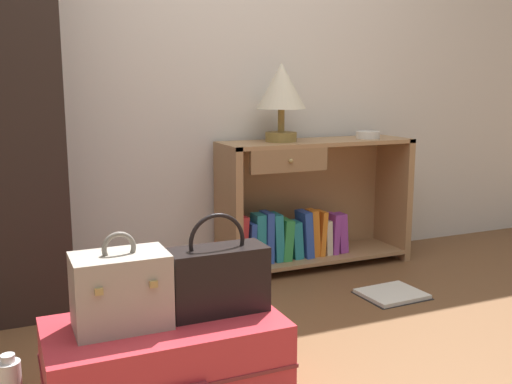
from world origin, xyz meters
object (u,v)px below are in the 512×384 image
at_px(suitcase_large, 166,360).
at_px(train_case, 121,290).
at_px(bookshelf, 307,208).
at_px(table_lamp, 281,90).
at_px(bowl, 368,135).
at_px(open_book_on_floor, 392,294).
at_px(handbag, 218,278).

xyz_separation_m(suitcase_large, train_case, (-0.13, 0.01, 0.26)).
bearing_deg(bookshelf, suitcase_large, -135.50).
relative_size(table_lamp, suitcase_large, 0.55).
xyz_separation_m(bowl, train_case, (-1.62, -1.05, -0.34)).
relative_size(table_lamp, open_book_on_floor, 1.34).
bearing_deg(bookshelf, open_book_on_floor, -76.91).
distance_m(suitcase_large, open_book_on_floor, 1.36).
bearing_deg(bookshelf, handbag, -130.60).
xyz_separation_m(handbag, open_book_on_floor, (1.08, 0.48, -0.38)).
distance_m(bookshelf, suitcase_large, 1.58).
xyz_separation_m(bookshelf, handbag, (-0.93, -1.09, 0.05)).
xyz_separation_m(bowl, open_book_on_floor, (-0.23, -0.58, -0.73)).
distance_m(bookshelf, train_case, 1.66).
bearing_deg(handbag, table_lamp, 54.88).
distance_m(bookshelf, table_lamp, 0.68).
distance_m(bookshelf, handbag, 1.43).
height_order(train_case, open_book_on_floor, train_case).
bearing_deg(train_case, bookshelf, 40.95).
relative_size(train_case, handbag, 0.91).
height_order(table_lamp, suitcase_large, table_lamp).
bearing_deg(table_lamp, bowl, -4.04).
relative_size(train_case, open_book_on_floor, 0.99).
height_order(table_lamp, bowl, table_lamp).
relative_size(table_lamp, train_case, 1.36).
distance_m(table_lamp, suitcase_large, 1.69).
distance_m(suitcase_large, handbag, 0.31).
xyz_separation_m(bowl, handbag, (-1.30, -1.05, -0.35)).
bearing_deg(open_book_on_floor, train_case, -161.22).
bearing_deg(train_case, handbag, -0.22).
height_order(suitcase_large, handbag, handbag).
bearing_deg(open_book_on_floor, bookshelf, 103.09).
relative_size(handbag, open_book_on_floor, 1.08).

